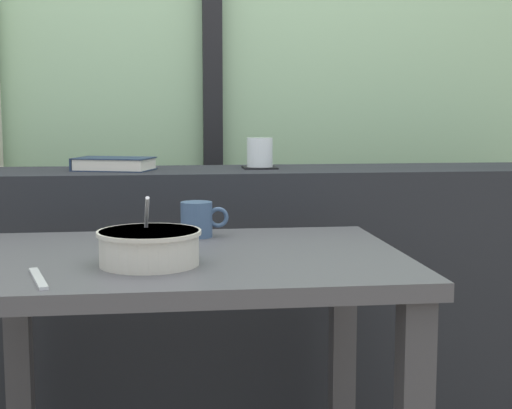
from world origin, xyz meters
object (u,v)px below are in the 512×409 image
(coaster_square, at_px, (260,168))
(juice_glass, at_px, (260,153))
(breakfast_table, at_px, (188,317))
(closed_book, at_px, (114,164))
(soup_bowl, at_px, (149,248))
(ceramic_mug, at_px, (198,219))
(fork_utensil, at_px, (38,278))

(coaster_square, height_order, juice_glass, juice_glass)
(breakfast_table, bearing_deg, coaster_square, 70.02)
(breakfast_table, bearing_deg, juice_glass, 70.02)
(closed_book, bearing_deg, coaster_square, 1.97)
(soup_bowl, xyz_separation_m, ceramic_mug, (0.11, 0.32, 0.01))
(fork_utensil, relative_size, ceramic_mug, 1.50)
(soup_bowl, relative_size, fork_utensil, 1.21)
(juice_glass, height_order, closed_book, juice_glass)
(coaster_square, bearing_deg, breakfast_table, -109.98)
(coaster_square, relative_size, juice_glass, 1.14)
(soup_bowl, bearing_deg, ceramic_mug, 70.87)
(juice_glass, xyz_separation_m, closed_book, (-0.43, -0.01, -0.03))
(breakfast_table, relative_size, coaster_square, 9.15)
(juice_glass, relative_size, closed_book, 0.35)
(juice_glass, xyz_separation_m, fork_utensil, (-0.52, -0.88, -0.17))
(closed_book, bearing_deg, juice_glass, 1.97)
(soup_bowl, bearing_deg, closed_book, 98.43)
(closed_book, relative_size, ceramic_mug, 2.21)
(juice_glass, xyz_separation_m, soup_bowl, (-0.32, -0.77, -0.14))
(breakfast_table, height_order, ceramic_mug, ceramic_mug)
(coaster_square, height_order, fork_utensil, coaster_square)
(closed_book, distance_m, fork_utensil, 0.88)
(juice_glass, relative_size, ceramic_mug, 0.78)
(coaster_square, bearing_deg, juice_glass, 180.00)
(breakfast_table, distance_m, soup_bowl, 0.21)
(juice_glass, distance_m, ceramic_mug, 0.51)
(breakfast_table, xyz_separation_m, juice_glass, (0.24, 0.66, 0.31))
(ceramic_mug, bearing_deg, fork_utensil, -125.66)
(coaster_square, bearing_deg, soup_bowl, -112.63)
(juice_glass, distance_m, fork_utensil, 1.03)
(juice_glass, height_order, ceramic_mug, juice_glass)
(breakfast_table, xyz_separation_m, coaster_square, (0.24, 0.66, 0.27))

